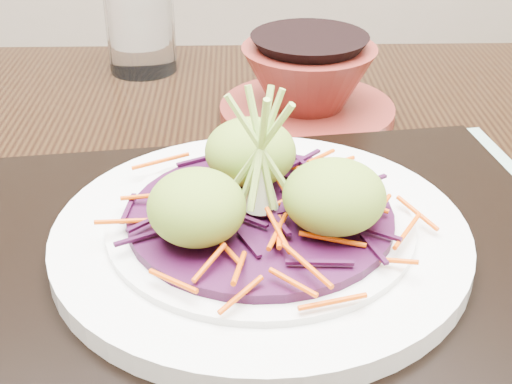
{
  "coord_description": "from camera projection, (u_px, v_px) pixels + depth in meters",
  "views": [
    {
      "loc": [
        -0.03,
        -0.53,
        1.07
      ],
      "look_at": [
        0.03,
        -0.13,
        0.84
      ],
      "focal_mm": 50.0,
      "sensor_mm": 36.0,
      "label": 1
    }
  ],
  "objects": [
    {
      "name": "dining_table",
      "position": [
        288.0,
        334.0,
        0.58
      ],
      "size": [
        1.35,
        0.98,
        0.78
      ],
      "rotation": [
        0.0,
        0.0,
        -0.12
      ],
      "color": "black",
      "rests_on": "ground"
    },
    {
      "name": "placemat",
      "position": [
        260.0,
        271.0,
        0.48
      ],
      "size": [
        0.48,
        0.38,
        0.0
      ],
      "primitive_type": "cube",
      "rotation": [
        0.0,
        0.0,
        0.01
      ],
      "color": "#82A78E",
      "rests_on": "dining_table"
    },
    {
      "name": "serving_tray",
      "position": [
        260.0,
        257.0,
        0.47
      ],
      "size": [
        0.42,
        0.32,
        0.02
      ],
      "primitive_type": "cube",
      "rotation": [
        0.0,
        0.0,
        0.01
      ],
      "color": "black",
      "rests_on": "placemat"
    },
    {
      "name": "white_plate",
      "position": [
        261.0,
        234.0,
        0.46
      ],
      "size": [
        0.27,
        0.27,
        0.02
      ],
      "color": "silver",
      "rests_on": "serving_tray"
    },
    {
      "name": "cabbage_bed",
      "position": [
        261.0,
        216.0,
        0.46
      ],
      "size": [
        0.17,
        0.17,
        0.01
      ],
      "primitive_type": "cylinder",
      "color": "#340A2A",
      "rests_on": "white_plate"
    },
    {
      "name": "carrot_julienne",
      "position": [
        261.0,
        205.0,
        0.45
      ],
      "size": [
        0.21,
        0.21,
        0.01
      ],
      "primitive_type": null,
      "color": "#D24503",
      "rests_on": "cabbage_bed"
    },
    {
      "name": "guacamole_scoops",
      "position": [
        261.0,
        184.0,
        0.44
      ],
      "size": [
        0.15,
        0.13,
        0.05
      ],
      "color": "olive",
      "rests_on": "cabbage_bed"
    },
    {
      "name": "scallion_garnish",
      "position": [
        261.0,
        154.0,
        0.43
      ],
      "size": [
        0.06,
        0.06,
        0.09
      ],
      "primitive_type": null,
      "color": "#93BB4B",
      "rests_on": "cabbage_bed"
    },
    {
      "name": "water_glass",
      "position": [
        140.0,
        23.0,
        0.79
      ],
      "size": [
        0.09,
        0.09,
        0.11
      ],
      "primitive_type": "cylinder",
      "rotation": [
        0.0,
        0.0,
        0.19
      ],
      "color": "white",
      "rests_on": "dining_table"
    },
    {
      "name": "terracotta_bowl_set",
      "position": [
        308.0,
        87.0,
        0.68
      ],
      "size": [
        0.23,
        0.23,
        0.07
      ],
      "rotation": [
        0.0,
        0.0,
        -0.42
      ],
      "color": "maroon",
      "rests_on": "dining_table"
    }
  ]
}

